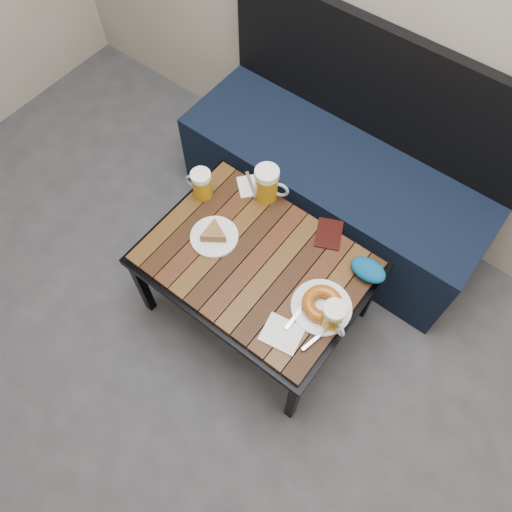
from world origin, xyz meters
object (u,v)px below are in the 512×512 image
Objects in this scene: bench at (335,182)px; passport_burgundy at (329,234)px; beer_mug_left at (201,184)px; beer_mug_centre at (267,184)px; beer_mug_right at (333,316)px; passport_navy at (215,229)px; plate_pie at (214,235)px; plate_bagel at (322,305)px; cafe_table at (256,265)px; knit_pouch at (368,270)px.

bench reaches higher than passport_burgundy.
beer_mug_left is (-0.33, -0.53, 0.26)m from bench.
beer_mug_centre is 1.21× the size of beer_mug_right.
passport_navy is (-0.57, 0.05, -0.06)m from beer_mug_right.
plate_pie is (-0.16, -0.66, 0.22)m from bench.
bench reaches higher than plate_bagel.
knit_pouch reaches higher than cafe_table.
plate_bagel is (0.66, -0.13, -0.04)m from beer_mug_left.
beer_mug_centre is at bearing 175.11° from beer_mug_right.
beer_mug_centre is at bearing 173.35° from knit_pouch.
passport_burgundy is (-0.15, 0.28, -0.02)m from plate_bagel.
beer_mug_left is 1.06× the size of passport_navy.
passport_navy is 0.60m from knit_pouch.
cafe_table is 6.25× the size of passport_burgundy.
passport_navy is (-0.51, 0.02, -0.02)m from plate_bagel.
plate_bagel and knit_pouch have the same top height.
cafe_table is 0.21m from passport_navy.
plate_pie is at bearing 134.13° from beer_mug_left.
cafe_table is 0.42m from knit_pouch.
plate_bagel is at bearing 42.99° from passport_navy.
beer_mug_left reaches higher than plate_bagel.
beer_mug_centre is at bearing -107.25° from bench.
beer_mug_left is at bearing 142.52° from plate_pie.
plate_pie is 1.38× the size of passport_burgundy.
beer_mug_centre is (-0.14, 0.26, 0.12)m from cafe_table.
cafe_table is at bearing -79.26° from beer_mug_centre.
knit_pouch is at bearing -40.92° from passport_burgundy.
beer_mug_right is at bearing 159.58° from beer_mug_left.
beer_mug_left is 0.72m from knit_pouch.
passport_burgundy is 0.22m from knit_pouch.
knit_pouch is at bearing -48.13° from bench.
cafe_table is (0.03, -0.64, 0.16)m from bench.
beer_mug_centre reaches higher than knit_pouch.
bench reaches higher than beer_mug_left.
passport_navy is at bearing -122.61° from beer_mug_centre.
bench reaches higher than beer_mug_right.
knit_pouch is (0.57, 0.19, 0.03)m from passport_navy.
plate_pie is (-0.04, -0.28, -0.06)m from beer_mug_centre.
bench is 0.65m from cafe_table.
knit_pouch is at bearing 22.21° from plate_pie.
bench is 0.71m from plate_pie.
knit_pouch reaches higher than passport_burgundy.
beer_mug_left reaches higher than passport_burgundy.
plate_bagel is at bearing -104.54° from knit_pouch.
passport_navy is at bearing 137.22° from beer_mug_left.
cafe_table is at bearing 177.07° from plate_bagel.
plate_pie is (-0.55, 0.02, -0.04)m from beer_mug_right.
knit_pouch is (0.21, -0.06, 0.03)m from passport_burgundy.
beer_mug_centre is 0.83× the size of plate_pie.
bench is 0.67m from beer_mug_left.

